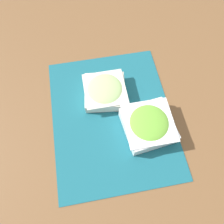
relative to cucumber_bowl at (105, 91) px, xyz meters
name	(u,v)px	position (x,y,z in m)	size (l,w,h in m)	color
ground_plane	(112,116)	(-0.08, -0.01, -0.03)	(3.00, 3.00, 0.00)	brown
placemat	(112,116)	(-0.08, -0.01, -0.03)	(0.50, 0.39, 0.00)	#195B6B
cucumber_bowl	(105,91)	(0.00, 0.00, 0.00)	(0.15, 0.15, 0.05)	silver
lettuce_bowl	(148,125)	(-0.15, -0.11, 0.00)	(0.16, 0.16, 0.06)	white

